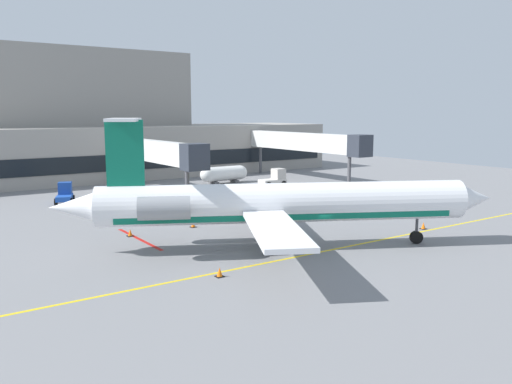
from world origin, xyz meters
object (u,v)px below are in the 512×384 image
baggage_tug (275,178)px  pushback_tractor (65,194)px  regional_jet (277,203)px  belt_loader (222,198)px  fuel_tank (224,174)px

baggage_tug → pushback_tractor: baggage_tug is taller
regional_jet → pushback_tractor: size_ratio=8.82×
regional_jet → pushback_tractor: regional_jet is taller
belt_loader → fuel_tank: (9.04, 14.36, 0.42)m
regional_jet → pushback_tractor: bearing=104.4°
fuel_tank → belt_loader: bearing=-122.2°
regional_jet → pushback_tractor: (-6.94, 27.02, -2.22)m
pushback_tractor → belt_loader: 16.40m
belt_loader → baggage_tug: bearing=33.2°
regional_jet → fuel_tank: (14.39, 30.52, -1.88)m
regional_jet → baggage_tug: regional_jet is taller
baggage_tug → pushback_tractor: 25.41m
belt_loader → fuel_tank: bearing=57.8°
baggage_tug → belt_loader: 15.56m
baggage_tug → fuel_tank: fuel_tank is taller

